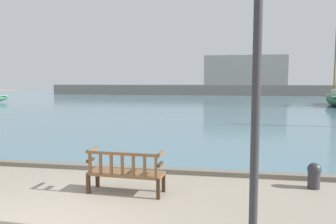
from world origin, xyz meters
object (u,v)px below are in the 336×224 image
at_px(park_bench, 125,171).
at_px(lamp_post, 257,69).
at_px(sailboat_mid_port, 336,97).
at_px(mooring_bollard, 314,174).

relative_size(park_bench, lamp_post, 0.39).
height_order(sailboat_mid_port, lamp_post, sailboat_mid_port).
xyz_separation_m(mooring_bollard, lamp_post, (-1.55, -2.96, 2.21)).
relative_size(sailboat_mid_port, mooring_bollard, 16.32).
xyz_separation_m(sailboat_mid_port, mooring_bollard, (-8.36, -25.63, -0.58)).
bearing_deg(sailboat_mid_port, park_bench, -114.89).
relative_size(park_bench, mooring_bollard, 2.81).
bearing_deg(sailboat_mid_port, mooring_bollard, -108.06).
xyz_separation_m(park_bench, mooring_bollard, (4.01, 1.02, -0.15)).
bearing_deg(park_bench, sailboat_mid_port, 65.11).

